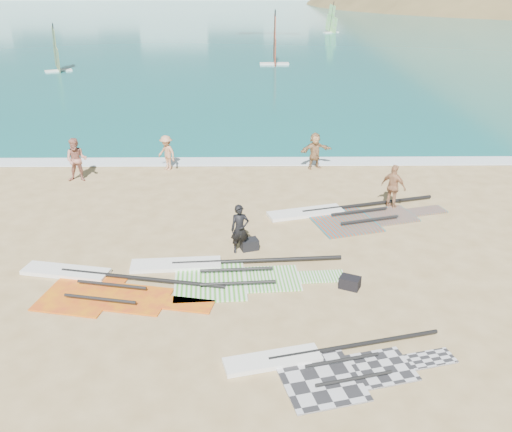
{
  "coord_description": "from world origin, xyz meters",
  "views": [
    {
      "loc": [
        0.18,
        -12.17,
        8.08
      ],
      "look_at": [
        0.36,
        4.0,
        1.0
      ],
      "focal_mm": 40.0,
      "sensor_mm": 36.0,
      "label": 1
    }
  ],
  "objects_px": {
    "rig_red": "(97,285)",
    "person_wetsuit": "(240,229)",
    "rig_orange": "(345,215)",
    "rig_green": "(219,272)",
    "beachgoer_mid": "(167,153)",
    "rig_grey": "(323,365)",
    "beachgoer_right": "(315,151)",
    "beachgoer_back": "(393,187)",
    "gear_bag_far": "(350,283)",
    "beachgoer_left": "(77,160)",
    "gear_bag_near": "(249,244)"
  },
  "relations": [
    {
      "from": "rig_grey",
      "to": "rig_orange",
      "type": "height_order",
      "value": "rig_orange"
    },
    {
      "from": "rig_grey",
      "to": "beachgoer_right",
      "type": "bearing_deg",
      "value": 70.57
    },
    {
      "from": "beachgoer_back",
      "to": "person_wetsuit",
      "type": "bearing_deg",
      "value": 74.99
    },
    {
      "from": "rig_red",
      "to": "gear_bag_near",
      "type": "height_order",
      "value": "gear_bag_near"
    },
    {
      "from": "rig_orange",
      "to": "beachgoer_right",
      "type": "bearing_deg",
      "value": 79.73
    },
    {
      "from": "beachgoer_back",
      "to": "rig_grey",
      "type": "bearing_deg",
      "value": 111.16
    },
    {
      "from": "rig_orange",
      "to": "rig_green",
      "type": "bearing_deg",
      "value": -152.34
    },
    {
      "from": "rig_green",
      "to": "person_wetsuit",
      "type": "relative_size",
      "value": 4.04
    },
    {
      "from": "beachgoer_mid",
      "to": "beachgoer_back",
      "type": "distance_m",
      "value": 9.79
    },
    {
      "from": "gear_bag_far",
      "to": "person_wetsuit",
      "type": "relative_size",
      "value": 0.35
    },
    {
      "from": "gear_bag_near",
      "to": "person_wetsuit",
      "type": "distance_m",
      "value": 0.69
    },
    {
      "from": "gear_bag_far",
      "to": "beachgoer_left",
      "type": "distance_m",
      "value": 13.06
    },
    {
      "from": "rig_green",
      "to": "gear_bag_far",
      "type": "height_order",
      "value": "gear_bag_far"
    },
    {
      "from": "rig_grey",
      "to": "rig_orange",
      "type": "distance_m",
      "value": 8.48
    },
    {
      "from": "rig_grey",
      "to": "person_wetsuit",
      "type": "height_order",
      "value": "person_wetsuit"
    },
    {
      "from": "gear_bag_far",
      "to": "beachgoer_right",
      "type": "distance_m",
      "value": 10.18
    },
    {
      "from": "rig_green",
      "to": "rig_orange",
      "type": "relative_size",
      "value": 0.96
    },
    {
      "from": "beachgoer_back",
      "to": "beachgoer_right",
      "type": "height_order",
      "value": "beachgoer_back"
    },
    {
      "from": "rig_red",
      "to": "person_wetsuit",
      "type": "xyz_separation_m",
      "value": [
        3.91,
        2.05,
        0.72
      ]
    },
    {
      "from": "person_wetsuit",
      "to": "beachgoer_left",
      "type": "xyz_separation_m",
      "value": [
        -6.73,
        6.46,
        0.12
      ]
    },
    {
      "from": "person_wetsuit",
      "to": "beachgoer_mid",
      "type": "relative_size",
      "value": 1.02
    },
    {
      "from": "rig_green",
      "to": "gear_bag_far",
      "type": "xyz_separation_m",
      "value": [
        3.62,
        -0.82,
        0.11
      ]
    },
    {
      "from": "person_wetsuit",
      "to": "beachgoer_right",
      "type": "height_order",
      "value": "beachgoer_right"
    },
    {
      "from": "rig_orange",
      "to": "rig_red",
      "type": "bearing_deg",
      "value": -164.03
    },
    {
      "from": "person_wetsuit",
      "to": "rig_grey",
      "type": "bearing_deg",
      "value": -79.83
    },
    {
      "from": "beachgoer_mid",
      "to": "gear_bag_near",
      "type": "bearing_deg",
      "value": -23.13
    },
    {
      "from": "gear_bag_near",
      "to": "beachgoer_right",
      "type": "relative_size",
      "value": 0.33
    },
    {
      "from": "beachgoer_back",
      "to": "beachgoer_right",
      "type": "xyz_separation_m",
      "value": [
        -2.35,
        4.52,
        -0.03
      ]
    },
    {
      "from": "rig_red",
      "to": "gear_bag_near",
      "type": "bearing_deg",
      "value": 39.6
    },
    {
      "from": "gear_bag_far",
      "to": "beachgoer_back",
      "type": "bearing_deg",
      "value": 66.53
    },
    {
      "from": "gear_bag_far",
      "to": "beachgoer_back",
      "type": "xyz_separation_m",
      "value": [
        2.45,
        5.63,
        0.66
      ]
    },
    {
      "from": "gear_bag_near",
      "to": "beachgoer_right",
      "type": "xyz_separation_m",
      "value": [
        2.84,
        7.79,
        0.62
      ]
    },
    {
      "from": "rig_orange",
      "to": "beachgoer_back",
      "type": "distance_m",
      "value": 2.09
    },
    {
      "from": "rig_grey",
      "to": "rig_green",
      "type": "distance_m",
      "value": 4.88
    },
    {
      "from": "gear_bag_near",
      "to": "rig_orange",
      "type": "bearing_deg",
      "value": 37.0
    },
    {
      "from": "rig_red",
      "to": "beachgoer_mid",
      "type": "height_order",
      "value": "beachgoer_mid"
    },
    {
      "from": "rig_orange",
      "to": "gear_bag_near",
      "type": "distance_m",
      "value": 4.24
    },
    {
      "from": "rig_orange",
      "to": "person_wetsuit",
      "type": "height_order",
      "value": "person_wetsuit"
    },
    {
      "from": "rig_orange",
      "to": "gear_bag_far",
      "type": "distance_m",
      "value": 4.96
    },
    {
      "from": "gear_bag_far",
      "to": "beachgoer_right",
      "type": "height_order",
      "value": "beachgoer_right"
    },
    {
      "from": "rig_red",
      "to": "beachgoer_left",
      "type": "relative_size",
      "value": 3.29
    },
    {
      "from": "beachgoer_left",
      "to": "rig_red",
      "type": "bearing_deg",
      "value": -73.45
    },
    {
      "from": "rig_orange",
      "to": "person_wetsuit",
      "type": "xyz_separation_m",
      "value": [
        -3.67,
        -2.73,
        0.72
      ]
    },
    {
      "from": "beachgoer_back",
      "to": "beachgoer_right",
      "type": "distance_m",
      "value": 5.1
    },
    {
      "from": "rig_orange",
      "to": "beachgoer_left",
      "type": "height_order",
      "value": "beachgoer_left"
    },
    {
      "from": "rig_red",
      "to": "person_wetsuit",
      "type": "bearing_deg",
      "value": 39.36
    },
    {
      "from": "beachgoer_back",
      "to": "gear_bag_near",
      "type": "bearing_deg",
      "value": 75.05
    },
    {
      "from": "rig_red",
      "to": "beachgoer_back",
      "type": "distance_m",
      "value": 10.91
    },
    {
      "from": "rig_grey",
      "to": "beachgoer_left",
      "type": "bearing_deg",
      "value": 111.42
    },
    {
      "from": "rig_red",
      "to": "gear_bag_far",
      "type": "height_order",
      "value": "gear_bag_far"
    }
  ]
}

